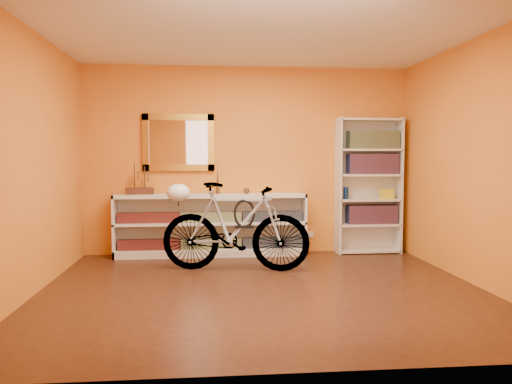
{
  "coord_description": "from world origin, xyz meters",
  "views": [
    {
      "loc": [
        -0.54,
        -5.02,
        1.35
      ],
      "look_at": [
        0.0,
        0.7,
        0.95
      ],
      "focal_mm": 35.22,
      "sensor_mm": 36.0,
      "label": 1
    }
  ],
  "objects": [
    {
      "name": "toy_car",
      "position": [
        -0.92,
        1.81,
        0.85
      ],
      "size": [
        0.0,
        0.0,
        0.0
      ],
      "primitive_type": "imported",
      "rotation": [
        0.0,
        0.0,
        1.3
      ],
      "color": "black",
      "rests_on": "console_unit"
    },
    {
      "name": "console_unit",
      "position": [
        -0.51,
        1.81,
        0.42
      ],
      "size": [
        2.6,
        0.35,
        0.85
      ],
      "primitive_type": null,
      "color": "silver",
      "rests_on": "floor"
    },
    {
      "name": "bicycle",
      "position": [
        -0.23,
        0.87,
        0.53
      ],
      "size": [
        0.78,
        1.85,
        1.05
      ],
      "primitive_type": "imported",
      "rotation": [
        0.0,
        0.0,
        1.39
      ],
      "color": "silver",
      "rests_on": "floor"
    },
    {
      "name": "bookcase",
      "position": [
        1.7,
        1.84,
        0.95
      ],
      "size": [
        0.9,
        0.3,
        1.9
      ],
      "primitive_type": null,
      "color": "silver",
      "rests_on": "floor"
    },
    {
      "name": "travel_mug",
      "position": [
        1.37,
        1.82,
        0.85
      ],
      "size": [
        0.07,
        0.07,
        0.17
      ],
      "primitive_type": "cylinder",
      "color": "#153895",
      "rests_on": "bookcase"
    },
    {
      "name": "helmet",
      "position": [
        -0.9,
        0.99,
        0.93
      ],
      "size": [
        0.28,
        0.27,
        0.21
      ],
      "primitive_type": "ellipsoid",
      "color": "white",
      "rests_on": "bicycle"
    },
    {
      "name": "back_wall",
      "position": [
        0.0,
        2.0,
        1.3
      ],
      "size": [
        4.5,
        0.01,
        2.6
      ],
      "primitive_type": "cube",
      "color": "orange",
      "rests_on": "ground"
    },
    {
      "name": "left_wall",
      "position": [
        -2.25,
        0.0,
        1.3
      ],
      "size": [
        0.01,
        4.0,
        2.6
      ],
      "primitive_type": "cube",
      "color": "orange",
      "rests_on": "ground"
    },
    {
      "name": "right_wall",
      "position": [
        2.25,
        0.0,
        1.3
      ],
      "size": [
        0.01,
        4.0,
        2.6
      ],
      "primitive_type": "cube",
      "color": "orange",
      "rests_on": "ground"
    },
    {
      "name": "model_ship",
      "position": [
        -1.46,
        1.81,
        1.06
      ],
      "size": [
        0.38,
        0.22,
        0.43
      ],
      "primitive_type": null,
      "rotation": [
        0.0,
        0.0,
        0.26
      ],
      "color": "#3C1A10",
      "rests_on": "console_unit"
    },
    {
      "name": "book_row_c",
      "position": [
        1.75,
        1.84,
        1.59
      ],
      "size": [
        0.7,
        0.22,
        0.25
      ],
      "primitive_type": "cube",
      "color": "navy",
      "rests_on": "bookcase"
    },
    {
      "name": "decorative_orb",
      "position": [
        -0.02,
        1.81,
        0.89
      ],
      "size": [
        0.08,
        0.08,
        0.08
      ],
      "primitive_type": "sphere",
      "color": "brown",
      "rests_on": "console_unit"
    },
    {
      "name": "ceiling",
      "position": [
        0.0,
        0.0,
        2.6
      ],
      "size": [
        4.5,
        4.0,
        0.01
      ],
      "primitive_type": "cube",
      "color": "silver",
      "rests_on": "ground"
    },
    {
      "name": "floor",
      "position": [
        0.0,
        0.0,
        -0.01
      ],
      "size": [
        4.5,
        4.0,
        0.01
      ],
      "primitive_type": "cube",
      "color": "#32180E",
      "rests_on": "ground"
    },
    {
      "name": "gilt_mirror",
      "position": [
        -0.95,
        1.97,
        1.55
      ],
      "size": [
        0.98,
        0.06,
        0.78
      ],
      "primitive_type": "cube",
      "color": "#91631A",
      "rests_on": "back_wall"
    },
    {
      "name": "cd_row_upper",
      "position": [
        -0.51,
        1.79,
        0.54
      ],
      "size": [
        2.5,
        0.13,
        0.14
      ],
      "primitive_type": "cube",
      "color": "navy",
      "rests_on": "console_unit"
    },
    {
      "name": "cd_row_lower",
      "position": [
        -0.51,
        1.79,
        0.17
      ],
      "size": [
        2.5,
        0.13,
        0.14
      ],
      "primitive_type": "cube",
      "color": "black",
      "rests_on": "console_unit"
    },
    {
      "name": "book_row_b",
      "position": [
        1.75,
        1.84,
        1.25
      ],
      "size": [
        0.7,
        0.22,
        0.28
      ],
      "primitive_type": "cube",
      "color": "maroon",
      "rests_on": "bookcase"
    },
    {
      "name": "red_tin",
      "position": [
        1.5,
        1.87,
        1.55
      ],
      "size": [
        0.15,
        0.15,
        0.16
      ],
      "primitive_type": "cube",
      "rotation": [
        0.0,
        0.0,
        0.19
      ],
      "color": "maroon",
      "rests_on": "bookcase"
    },
    {
      "name": "bronze_ornament",
      "position": [
        -0.42,
        1.81,
        1.03
      ],
      "size": [
        0.06,
        0.06,
        0.35
      ],
      "primitive_type": "cone",
      "color": "brown",
      "rests_on": "console_unit"
    },
    {
      "name": "yellow_bag",
      "position": [
        1.95,
        1.8,
        0.83
      ],
      "size": [
        0.18,
        0.13,
        0.14
      ],
      "primitive_type": "cube",
      "rotation": [
        0.0,
        0.0,
        0.04
      ],
      "color": "yellow",
      "rests_on": "bookcase"
    },
    {
      "name": "book_row_a",
      "position": [
        1.75,
        1.84,
        0.55
      ],
      "size": [
        0.7,
        0.22,
        0.26
      ],
      "primitive_type": "cube",
      "color": "maroon",
      "rests_on": "bookcase"
    },
    {
      "name": "u_lock",
      "position": [
        -0.12,
        0.85,
        0.69
      ],
      "size": [
        0.25,
        0.03,
        0.25
      ],
      "primitive_type": "torus",
      "rotation": [
        1.57,
        0.0,
        0.0
      ],
      "color": "black",
      "rests_on": "bicycle"
    },
    {
      "name": "wall_socket",
      "position": [
        0.9,
        1.99,
        0.25
      ],
      "size": [
        0.09,
        0.02,
        0.09
      ],
      "primitive_type": "cube",
      "color": "silver",
      "rests_on": "back_wall"
    }
  ]
}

